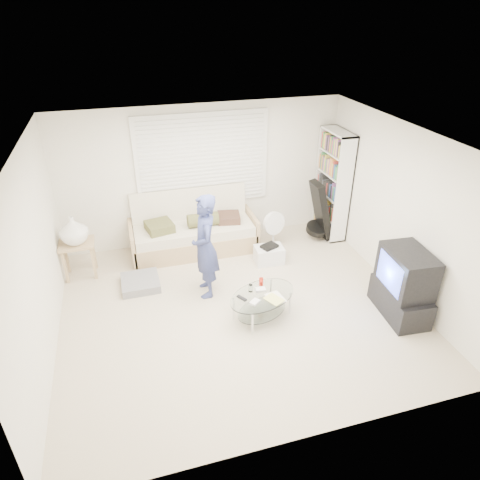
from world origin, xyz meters
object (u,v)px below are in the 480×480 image
object	(u,v)px
futon_sofa	(193,232)
bookshelf	(333,185)
coffee_table	(262,299)
tv_unit	(403,285)

from	to	relation	value
futon_sofa	bookshelf	bearing A→B (deg)	-2.11
bookshelf	coffee_table	size ratio (longest dim) A/B	1.66
futon_sofa	coffee_table	size ratio (longest dim) A/B	1.84
tv_unit	bookshelf	bearing A→B (deg)	87.16
bookshelf	tv_unit	bearing A→B (deg)	-92.84
futon_sofa	coffee_table	distance (m)	2.22
bookshelf	coffee_table	bearing A→B (deg)	-134.91
bookshelf	tv_unit	size ratio (longest dim) A/B	1.95
tv_unit	coffee_table	bearing A→B (deg)	166.32
tv_unit	coffee_table	size ratio (longest dim) A/B	0.85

